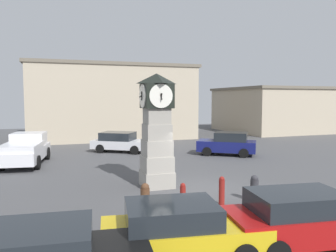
{
  "coord_description": "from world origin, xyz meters",
  "views": [
    {
      "loc": [
        -5.78,
        -12.94,
        3.93
      ],
      "look_at": [
        -0.66,
        2.4,
        2.61
      ],
      "focal_mm": 35.0,
      "sensor_mm": 36.0,
      "label": 1
    }
  ],
  "objects": [
    {
      "name": "car_near_tower",
      "position": [
        -3.02,
        -5.62,
        0.72
      ],
      "size": [
        4.23,
        2.3,
        1.4
      ],
      "color": "gold",
      "rests_on": "ground_plane"
    },
    {
      "name": "bollard_end_row",
      "position": [
        -3.04,
        -2.22,
        0.53
      ],
      "size": [
        0.32,
        0.32,
        1.06
      ],
      "color": "brown",
      "rests_on": "ground_plane"
    },
    {
      "name": "warehouse_blue_far",
      "position": [
        -0.6,
        20.43,
        3.68
      ],
      "size": [
        16.32,
        7.86,
        7.33
      ],
      "color": "#B7A88E",
      "rests_on": "ground_plane"
    },
    {
      "name": "bollard_near_tower",
      "position": [
        1.28,
        -2.28,
        0.52
      ],
      "size": [
        0.31,
        0.31,
        1.03
      ],
      "color": "#333338",
      "rests_on": "ground_plane"
    },
    {
      "name": "storefront_low_left",
      "position": [
        19.52,
        21.48,
        2.69
      ],
      "size": [
        11.86,
        11.85,
        5.36
      ],
      "color": "#B7A88E",
      "rests_on": "ground_plane"
    },
    {
      "name": "car_by_building",
      "position": [
        0.37,
        -6.05,
        0.77
      ],
      "size": [
        4.56,
        2.28,
        1.5
      ],
      "color": "#A51111",
      "rests_on": "ground_plane"
    },
    {
      "name": "car_silver_hatch",
      "position": [
        5.47,
        7.44,
        0.82
      ],
      "size": [
        4.3,
        3.74,
        1.63
      ],
      "color": "navy",
      "rests_on": "ground_plane"
    },
    {
      "name": "ground_plane",
      "position": [
        0.0,
        0.0,
        0.0
      ],
      "size": [
        69.66,
        69.66,
        0.0
      ],
      "primitive_type": "plane",
      "color": "#4C4C4F"
    },
    {
      "name": "bollard_mid_row",
      "position": [
        -0.1,
        -2.24,
        0.54
      ],
      "size": [
        0.22,
        0.22,
        1.07
      ],
      "color": "maroon",
      "rests_on": "ground_plane"
    },
    {
      "name": "pickup_truck",
      "position": [
        -7.73,
        8.27,
        0.93
      ],
      "size": [
        2.68,
        5.48,
        1.85
      ],
      "color": "silver",
      "rests_on": "ground_plane"
    },
    {
      "name": "clock_tower",
      "position": [
        -1.66,
        1.0,
        2.52
      ],
      "size": [
        1.64,
        1.63,
        5.07
      ],
      "color": "#A09B90",
      "rests_on": "ground_plane"
    },
    {
      "name": "car_far_lot",
      "position": [
        -1.44,
        11.29,
        0.75
      ],
      "size": [
        4.68,
        3.93,
        1.48
      ],
      "color": "silver",
      "rests_on": "ground_plane"
    },
    {
      "name": "bollard_far_row",
      "position": [
        -1.65,
        -2.24,
        0.48
      ],
      "size": [
        0.21,
        0.21,
        0.95
      ],
      "color": "maroon",
      "rests_on": "ground_plane"
    }
  ]
}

